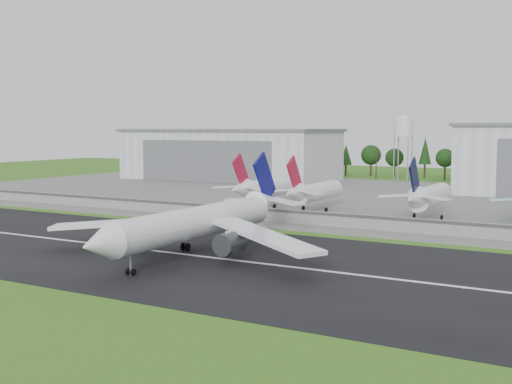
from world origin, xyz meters
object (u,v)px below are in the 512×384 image
Objects in this scene: parked_jet_navy at (427,197)px; parked_jet_red_a at (261,188)px; main_airliner at (194,230)px; parked_jet_red_b at (313,192)px.

parked_jet_red_a is at bearing 180.00° from parked_jet_navy.
parked_jet_red_b is (-7.26, 66.94, 0.97)m from main_airliner.
parked_jet_navy is (31.64, 0.05, 0.24)m from parked_jet_red_b.
parked_jet_red_b is at bearing -0.17° from parked_jet_red_a.
main_airliner is at bearing -70.67° from parked_jet_red_a.
parked_jet_red_b is 1.00× the size of parked_jet_navy.
parked_jet_red_a is at bearing 179.83° from parked_jet_red_b.
parked_jet_red_b is at bearing -179.91° from parked_jet_navy.
main_airliner is 67.34m from parked_jet_red_b.
parked_jet_navy is (47.89, -0.00, -0.01)m from parked_jet_red_a.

